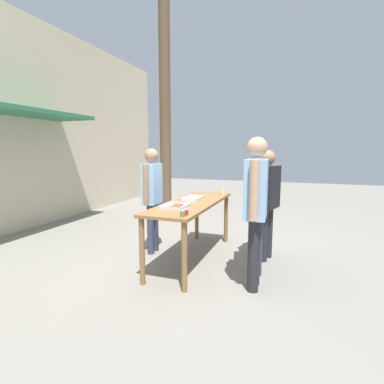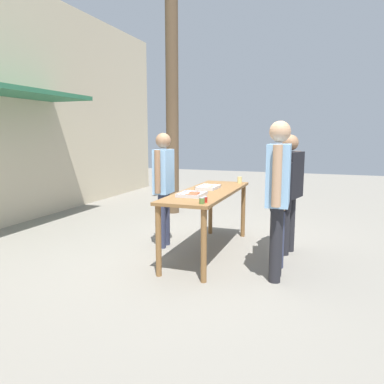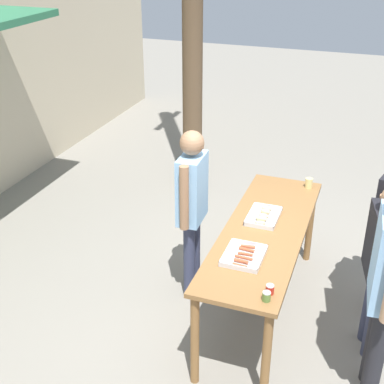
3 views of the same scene
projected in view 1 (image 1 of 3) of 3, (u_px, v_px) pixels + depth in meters
name	position (u px, v px, depth m)	size (l,w,h in m)	color
ground_plane	(192.00, 259.00, 4.68)	(24.00, 24.00, 0.00)	gray
serving_table	(192.00, 209.00, 4.56)	(2.22, 0.70, 0.91)	brown
food_tray_sausages	(176.00, 207.00, 4.10)	(0.38, 0.31, 0.04)	silver
food_tray_buns	(193.00, 198.00, 4.74)	(0.41, 0.27, 0.06)	silver
condiment_jar_mustard	(183.00, 213.00, 3.55)	(0.06, 0.06, 0.07)	#567A38
condiment_jar_ketchup	(186.00, 212.00, 3.63)	(0.06, 0.06, 0.07)	#B22319
beer_cup	(223.00, 191.00, 5.37)	(0.07, 0.07, 0.10)	#DBC67A
person_server_behind_table	(152.00, 191.00, 4.86)	(0.55, 0.22, 1.71)	#333851
person_customer_holding_hotdog	(256.00, 200.00, 3.57)	(0.66, 0.28, 1.84)	#232328
person_customer_with_cup	(267.00, 196.00, 4.55)	(0.67, 0.37, 1.69)	#232328
person_customer_waiting_in_line	(258.00, 207.00, 4.06)	(0.65, 0.33, 1.57)	#333851
utility_pole	(165.00, 69.00, 6.97)	(1.10, 0.27, 7.00)	brown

